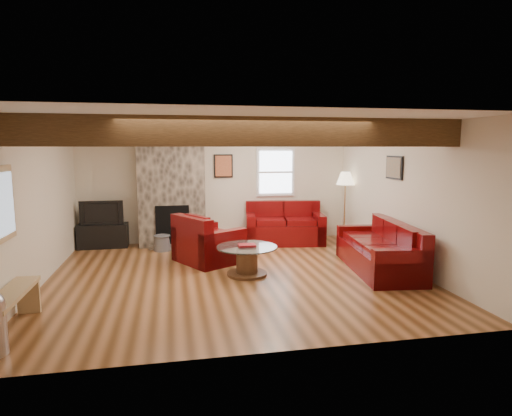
{
  "coord_description": "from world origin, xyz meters",
  "views": [
    {
      "loc": [
        -0.98,
        -6.82,
        2.11
      ],
      "look_at": [
        0.44,
        0.4,
        1.07
      ],
      "focal_mm": 30.0,
      "sensor_mm": 36.0,
      "label": 1
    }
  ],
  "objects": [
    {
      "name": "chimney_breast",
      "position": [
        -1.0,
        2.49,
        1.22
      ],
      "size": [
        1.4,
        0.67,
        2.5
      ],
      "color": "#342F28",
      "rests_on": "floor"
    },
    {
      "name": "loveseat",
      "position": [
        1.44,
        2.23,
        0.45
      ],
      "size": [
        1.82,
        1.21,
        0.9
      ],
      "primitive_type": null,
      "rotation": [
        0.0,
        0.0,
        -0.15
      ],
      "color": "#470509",
      "rests_on": "floor"
    },
    {
      "name": "ceiling_dome",
      "position": [
        0.9,
        0.9,
        2.44
      ],
      "size": [
        0.4,
        0.4,
        0.18
      ],
      "primitive_type": null,
      "color": "beige",
      "rests_on": "room"
    },
    {
      "name": "room",
      "position": [
        0.0,
        0.0,
        1.25
      ],
      "size": [
        8.0,
        8.0,
        8.0
      ],
      "color": "brown",
      "rests_on": "ground"
    },
    {
      "name": "artwork_back",
      "position": [
        0.15,
        2.71,
        1.7
      ],
      "size": [
        0.42,
        0.06,
        0.52
      ],
      "primitive_type": null,
      "color": "black",
      "rests_on": "room"
    },
    {
      "name": "pine_bench",
      "position": [
        -2.83,
        -1.68,
        0.23
      ],
      "size": [
        0.29,
        1.25,
        0.47
      ],
      "primitive_type": null,
      "color": "tan",
      "rests_on": "floor"
    },
    {
      "name": "floor_lamp",
      "position": [
        2.8,
        2.1,
        1.34
      ],
      "size": [
        0.4,
        0.4,
        1.57
      ],
      "color": "tan",
      "rests_on": "floor"
    },
    {
      "name": "coffee_table",
      "position": [
        0.2,
        -0.02,
        0.25
      ],
      "size": [
        1.0,
        1.0,
        0.52
      ],
      "color": "#432615",
      "rests_on": "floor"
    },
    {
      "name": "tv_cabinet",
      "position": [
        -2.45,
        2.53,
        0.25
      ],
      "size": [
        1.01,
        0.41,
        0.51
      ],
      "primitive_type": "cube",
      "color": "black",
      "rests_on": "floor"
    },
    {
      "name": "oak_beam",
      "position": [
        0.0,
        -1.25,
        2.31
      ],
      "size": [
        6.0,
        0.36,
        0.38
      ],
      "primitive_type": "cube",
      "color": "#33210F",
      "rests_on": "room"
    },
    {
      "name": "coal_bucket",
      "position": [
        -1.22,
        2.0,
        0.17
      ],
      "size": [
        0.35,
        0.35,
        0.33
      ],
      "primitive_type": null,
      "color": "slate",
      "rests_on": "floor"
    },
    {
      "name": "artwork_right",
      "position": [
        2.96,
        0.3,
        1.75
      ],
      "size": [
        0.06,
        0.55,
        0.42
      ],
      "primitive_type": null,
      "color": "black",
      "rests_on": "room"
    },
    {
      "name": "armchair_red",
      "position": [
        -0.34,
        0.96,
        0.44
      ],
      "size": [
        1.38,
        1.43,
        0.88
      ],
      "primitive_type": null,
      "rotation": [
        0.0,
        0.0,
        2.1
      ],
      "color": "#470509",
      "rests_on": "floor"
    },
    {
      "name": "television",
      "position": [
        -2.45,
        2.53,
        0.76
      ],
      "size": [
        0.88,
        0.11,
        0.5
      ],
      "primitive_type": "imported",
      "color": "black",
      "rests_on": "tv_cabinet"
    },
    {
      "name": "sofa_three",
      "position": [
        2.48,
        -0.17,
        0.42
      ],
      "size": [
        1.15,
        2.24,
        0.83
      ],
      "primitive_type": null,
      "rotation": [
        0.0,
        0.0,
        -1.69
      ],
      "color": "#470509",
      "rests_on": "floor"
    },
    {
      "name": "back_window",
      "position": [
        1.35,
        2.71,
        1.55
      ],
      "size": [
        0.9,
        0.08,
        1.1
      ],
      "primitive_type": null,
      "color": "silver",
      "rests_on": "room"
    }
  ]
}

